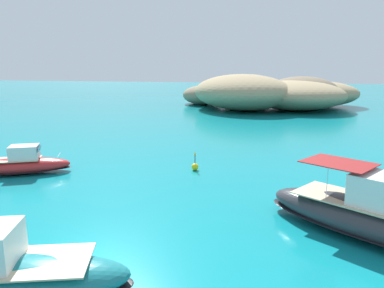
# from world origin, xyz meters

# --- Properties ---
(ground_plane) EXTENTS (400.00, 400.00, 0.00)m
(ground_plane) POSITION_xyz_m (0.00, 0.00, 0.00)
(ground_plane) COLOR #0F7F89
(islet_large) EXTENTS (40.37, 35.83, 6.96)m
(islet_large) POSITION_xyz_m (5.54, 64.13, 3.12)
(islet_large) COLOR #9E8966
(islet_large) RESTS_ON ground
(islet_small) EXTENTS (13.54, 13.76, 4.33)m
(islet_small) POSITION_xyz_m (-11.16, 67.60, 2.06)
(islet_small) COLOR #84755B
(islet_small) RESTS_ON ground
(motorboat_charcoal) EXTENTS (10.88, 8.32, 3.37)m
(motorboat_charcoal) POSITION_xyz_m (12.25, 5.70, 1.07)
(motorboat_charcoal) COLOR #2D2D33
(motorboat_charcoal) RESTS_ON ground
(motorboat_red) EXTENTS (7.64, 5.48, 2.20)m
(motorboat_red) POSITION_xyz_m (-11.59, 10.36, 0.74)
(motorboat_red) COLOR red
(motorboat_red) RESTS_ON ground
(channel_buoy) EXTENTS (0.56, 0.56, 1.48)m
(channel_buoy) POSITION_xyz_m (1.11, 14.78, 0.34)
(channel_buoy) COLOR yellow
(channel_buoy) RESTS_ON ground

